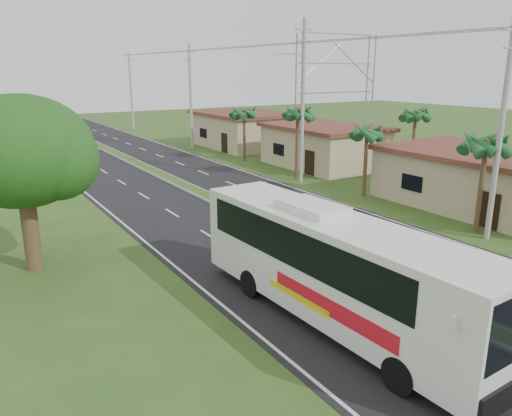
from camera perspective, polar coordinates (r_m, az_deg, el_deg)
ground at (r=20.90m, az=16.22°, el=-8.94°), size 180.00×180.00×0.00m
road_asphalt at (r=36.53m, az=-7.53°, el=2.10°), size 14.00×160.00×0.02m
median_strip at (r=36.50m, az=-7.53°, el=2.24°), size 1.20×160.00×0.18m
lane_edge_left at (r=34.42m, az=-17.72°, el=0.63°), size 0.12×160.00×0.01m
lane_edge_right at (r=39.67m, az=1.32°, el=3.29°), size 0.12×160.00×0.01m
shop_near at (r=34.60m, az=24.81°, el=3.03°), size 8.60×12.60×3.52m
shop_mid at (r=45.19m, az=7.76°, el=7.07°), size 7.60×10.60×3.67m
shop_far at (r=56.58m, az=-1.36°, el=8.98°), size 8.60×11.60×3.82m
palm_verge_a at (r=28.37m, az=24.83°, el=6.64°), size 2.40×2.40×5.45m
palm_verge_b at (r=34.43m, az=12.59°, el=8.40°), size 2.40×2.40×5.05m
palm_verge_c at (r=39.28m, az=4.79°, el=10.68°), size 2.40×2.40×5.85m
palm_verge_d at (r=47.09m, az=-1.36°, el=10.85°), size 2.40×2.40×5.25m
palm_behind_shop at (r=42.31m, az=17.79°, el=10.10°), size 2.40×2.40×5.65m
shade_tree at (r=22.84m, az=-25.55°, el=5.44°), size 6.30×6.00×7.54m
utility_pole_a at (r=27.31m, az=26.20°, el=8.17°), size 1.60×0.28×11.00m
utility_pole_b at (r=38.20m, az=5.33°, el=12.24°), size 3.20×0.28×12.00m
utility_pole_c at (r=55.51m, az=-7.48°, el=12.61°), size 1.60×0.28×11.00m
utility_pole_d at (r=74.16m, az=-14.09°, el=12.82°), size 1.60×0.28×10.50m
billboard_lattice at (r=56.00m, az=9.13°, el=13.75°), size 10.18×1.18×12.07m
coach_bus_main at (r=17.02m, az=8.83°, el=-6.19°), size 3.09×12.46×4.00m
coach_bus_far at (r=66.31m, az=-21.81°, el=8.65°), size 2.36×10.23×2.97m
motorcyclist at (r=28.57m, az=0.86°, el=0.11°), size 1.96×1.02×2.33m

